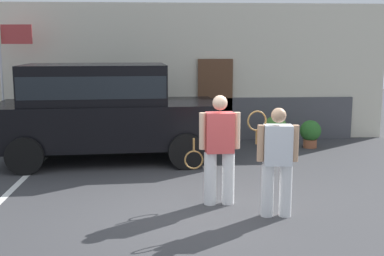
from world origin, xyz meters
TOP-DOWN VIEW (x-y plane):
  - ground_plane at (0.00, 0.00)m, footprint 40.00×40.00m
  - parking_stripe_0 at (-3.16, 1.50)m, footprint 0.12×4.40m
  - house_frontage at (0.01, 5.71)m, footprint 10.54×0.40m
  - parked_suv at (-1.83, 3.36)m, footprint 4.72×2.41m
  - tennis_player_man at (0.28, 0.31)m, footprint 0.89×0.28m
  - tennis_player_woman at (1.03, -0.28)m, footprint 0.73×0.27m
  - potted_plant_by_porch at (2.15, 4.52)m, footprint 0.58×0.58m
  - potted_plant_secondary at (2.99, 4.39)m, footprint 0.50×0.50m
  - flag_pole at (-4.18, 4.91)m, footprint 0.80×0.11m

SIDE VIEW (x-z plane):
  - ground_plane at x=0.00m, z-range 0.00..0.00m
  - parking_stripe_0 at x=-3.16m, z-range 0.00..0.01m
  - potted_plant_secondary at x=2.99m, z-range 0.04..0.70m
  - potted_plant_by_porch at x=2.15m, z-range 0.04..0.80m
  - tennis_player_woman at x=1.03m, z-range 0.04..1.61m
  - tennis_player_man at x=0.28m, z-range 0.03..1.72m
  - parked_suv at x=-1.83m, z-range 0.12..2.17m
  - house_frontage at x=0.01m, z-range -0.10..3.40m
  - flag_pole at x=-4.18m, z-range 0.58..3.55m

